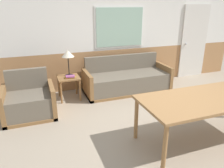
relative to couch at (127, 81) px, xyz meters
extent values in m
plane|color=gray|center=(-0.07, -2.07, -0.27)|extent=(16.00, 16.00, 0.00)
cube|color=#AD7A4C|center=(-0.07, 0.56, 0.20)|extent=(7.20, 0.06, 0.94)
cube|color=white|center=(-0.07, 0.56, 1.55)|extent=(7.20, 0.06, 1.76)
cube|color=white|center=(0.00, 0.52, 1.23)|extent=(1.29, 0.01, 1.01)
cube|color=#99BCA8|center=(0.00, 0.51, 1.23)|extent=(1.21, 0.02, 0.93)
cube|color=olive|center=(0.00, -0.02, -0.24)|extent=(2.08, 0.82, 0.06)
cube|color=#6B6051|center=(0.00, -0.04, -0.01)|extent=(1.92, 0.74, 0.39)
cube|color=#6B6051|center=(0.00, 0.34, 0.38)|extent=(1.92, 0.10, 0.39)
cube|color=olive|center=(-1.00, -0.02, 0.03)|extent=(0.08, 0.82, 0.59)
cube|color=olive|center=(1.00, -0.02, 0.03)|extent=(0.08, 0.82, 0.59)
cube|color=olive|center=(-2.26, -0.56, -0.24)|extent=(0.94, 0.76, 0.06)
cube|color=#6B6051|center=(-2.26, -0.58, -0.01)|extent=(0.78, 0.68, 0.39)
cube|color=#6B6051|center=(-2.26, -0.23, 0.39)|extent=(0.78, 0.10, 0.40)
cube|color=olive|center=(-2.69, -0.56, 0.03)|extent=(0.08, 0.76, 0.59)
cube|color=olive|center=(-1.83, -0.56, 0.03)|extent=(0.08, 0.76, 0.59)
cube|color=olive|center=(-1.41, 0.02, 0.24)|extent=(0.47, 0.47, 0.03)
cylinder|color=olive|center=(-1.62, -0.18, -0.02)|extent=(0.04, 0.04, 0.49)
cylinder|color=olive|center=(-1.21, -0.18, -0.02)|extent=(0.04, 0.04, 0.49)
cylinder|color=olive|center=(-1.62, 0.23, -0.02)|extent=(0.04, 0.04, 0.49)
cylinder|color=olive|center=(-1.21, 0.23, -0.02)|extent=(0.04, 0.04, 0.49)
cylinder|color=black|center=(-1.38, 0.11, 0.26)|extent=(0.17, 0.17, 0.02)
cylinder|color=black|center=(-1.38, 0.11, 0.48)|extent=(0.02, 0.02, 0.41)
cone|color=beige|center=(-1.38, 0.11, 0.75)|extent=(0.28, 0.28, 0.14)
cube|color=gold|center=(-1.38, -0.06, 0.26)|extent=(0.23, 0.13, 0.02)
cube|color=#994C84|center=(-1.38, -0.06, 0.29)|extent=(0.21, 0.15, 0.03)
cube|color=#9E7042|center=(0.31, -2.31, 0.45)|extent=(2.10, 0.92, 0.04)
cylinder|color=#9E7042|center=(-0.68, -2.71, 0.08)|extent=(0.06, 0.06, 0.69)
cylinder|color=#9E7042|center=(-0.68, -1.91, 0.08)|extent=(0.06, 0.06, 0.69)
cube|color=silver|center=(2.29, 0.50, 0.75)|extent=(0.84, 0.04, 2.03)
sphere|color=silver|center=(2.00, 0.46, 0.71)|extent=(0.06, 0.06, 0.06)
camera|label=1|loc=(-2.07, -4.61, 1.77)|focal=35.00mm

